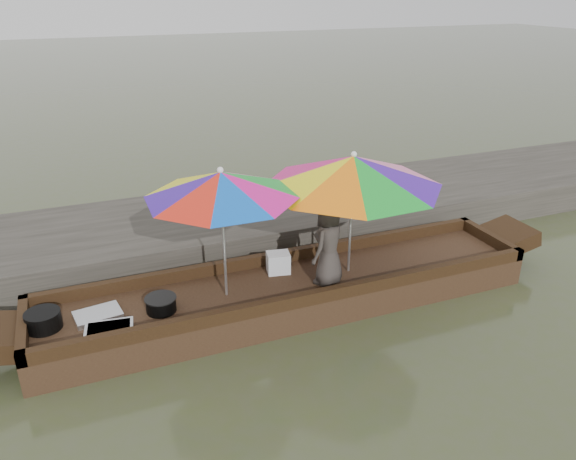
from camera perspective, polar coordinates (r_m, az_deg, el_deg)
name	(u,v)px	position (r m, az deg, el deg)	size (l,w,h in m)	color
water	(291,306)	(7.03, 0.31, -7.78)	(80.00, 80.00, 0.00)	#3E4725
dock	(238,223)	(8.77, -5.13, 0.67)	(22.00, 2.20, 0.50)	#2D2B26
boat_hull	(291,294)	(6.94, 0.31, -6.55)	(6.08, 1.20, 0.35)	black
cooking_pot	(43,320)	(6.48, -23.61, -8.41)	(0.37, 0.37, 0.19)	black
tray_crayfish	(109,331)	(6.16, -17.70, -9.79)	(0.48, 0.34, 0.09)	silver
tray_scallop	(98,315)	(6.50, -18.75, -8.18)	(0.48, 0.34, 0.06)	silver
charcoal_grill	(161,305)	(6.41, -12.78, -7.42)	(0.33, 0.33, 0.16)	black
supply_bag	(278,263)	(7.02, -1.00, -3.34)	(0.28, 0.22, 0.26)	silver
vendor	(329,244)	(6.62, 4.17, -1.39)	(0.51, 0.33, 1.04)	#36302D
umbrella_bow	(224,234)	(6.28, -6.57, -0.42)	(1.70, 1.70, 1.55)	green
umbrella_stern	(351,214)	(6.83, 6.42, 1.64)	(2.15, 2.15, 1.55)	pink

